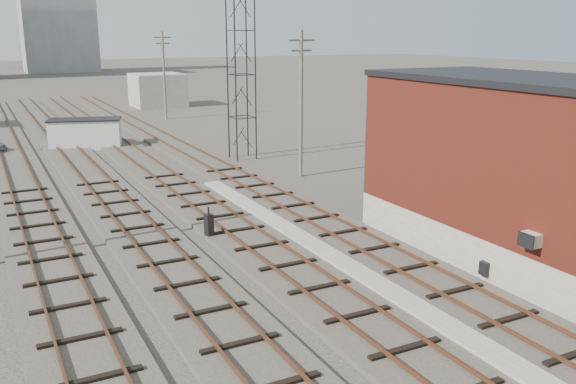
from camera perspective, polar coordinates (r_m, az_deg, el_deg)
ground at (r=66.79m, az=-17.19°, el=6.40°), size 320.00×320.00×0.00m
track_right at (r=47.17m, az=-9.52°, el=3.79°), size 3.20×90.00×0.39m
track_mid_right at (r=46.14m, az=-14.26°, el=3.30°), size 3.20×90.00×0.39m
track_mid_left at (r=45.45m, az=-19.16°, el=2.77°), size 3.20×90.00×0.39m
track_left at (r=45.10m, az=-24.18°, el=2.20°), size 3.20×90.00×0.39m
platform_curb at (r=24.24m, az=4.44°, el=-6.40°), size 0.90×28.00×0.26m
brick_building at (r=26.13m, az=20.17°, el=2.29°), size 6.54×12.20×7.22m
lattice_tower at (r=43.66m, az=-4.43°, el=12.87°), size 1.60×1.60×15.00m
utility_pole_right_a at (r=37.97m, az=1.22°, el=8.56°), size 1.80×0.24×9.00m
utility_pole_right_b at (r=65.83m, az=-11.52°, el=10.85°), size 1.80×0.24×9.00m
apartment_right at (r=156.48m, az=-20.81°, el=15.25°), size 16.00×12.00×26.00m
shed_right at (r=78.24m, az=-12.10°, el=9.32°), size 6.00×6.00×4.00m
switch_stand at (r=26.96m, az=-7.41°, el=-3.12°), size 0.39×0.39×1.38m
site_trailer at (r=50.84m, az=-18.42°, el=5.24°), size 5.96×3.87×2.32m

